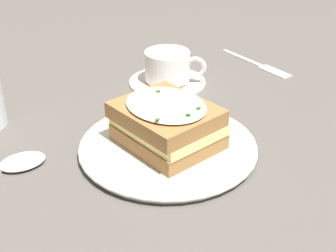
{
  "coord_description": "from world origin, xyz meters",
  "views": [
    {
      "loc": [
        -0.42,
        0.33,
        0.34
      ],
      "look_at": [
        -0.03,
        -0.02,
        0.04
      ],
      "focal_mm": 50.0,
      "sensor_mm": 36.0,
      "label": 1
    }
  ],
  "objects_px": {
    "fork": "(262,66)",
    "spoon": "(15,164)",
    "dinner_plate": "(168,146)",
    "teacup_with_saucer": "(168,70)",
    "sandwich": "(167,123)"
  },
  "relations": [
    {
      "from": "spoon",
      "to": "sandwich",
      "type": "bearing_deg",
      "value": 69.89
    },
    {
      "from": "fork",
      "to": "spoon",
      "type": "relative_size",
      "value": 1.0
    },
    {
      "from": "spoon",
      "to": "teacup_with_saucer",
      "type": "bearing_deg",
      "value": 112.24
    },
    {
      "from": "teacup_with_saucer",
      "to": "spoon",
      "type": "bearing_deg",
      "value": -119.09
    },
    {
      "from": "dinner_plate",
      "to": "sandwich",
      "type": "height_order",
      "value": "sandwich"
    },
    {
      "from": "fork",
      "to": "spoon",
      "type": "bearing_deg",
      "value": 5.66
    },
    {
      "from": "dinner_plate",
      "to": "fork",
      "type": "distance_m",
      "value": 0.34
    },
    {
      "from": "teacup_with_saucer",
      "to": "fork",
      "type": "bearing_deg",
      "value": 30.45
    },
    {
      "from": "dinner_plate",
      "to": "fork",
      "type": "height_order",
      "value": "dinner_plate"
    },
    {
      "from": "dinner_plate",
      "to": "sandwich",
      "type": "relative_size",
      "value": 1.87
    },
    {
      "from": "dinner_plate",
      "to": "teacup_with_saucer",
      "type": "distance_m",
      "value": 0.22
    },
    {
      "from": "teacup_with_saucer",
      "to": "fork",
      "type": "height_order",
      "value": "teacup_with_saucer"
    },
    {
      "from": "sandwich",
      "to": "fork",
      "type": "height_order",
      "value": "sandwich"
    },
    {
      "from": "dinner_plate",
      "to": "spoon",
      "type": "relative_size",
      "value": 1.39
    },
    {
      "from": "fork",
      "to": "sandwich",
      "type": "bearing_deg",
      "value": 22.69
    }
  ]
}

